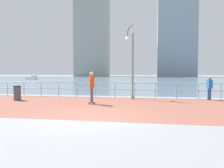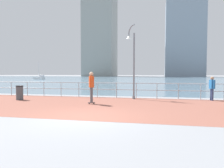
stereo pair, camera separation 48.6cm
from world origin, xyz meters
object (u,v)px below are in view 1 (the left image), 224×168
at_px(trash_bin, 17,93).
at_px(bystander, 209,86).
at_px(sailboat_blue, 32,78).
at_px(lamppost, 131,58).
at_px(skateboarder, 92,85).

bearing_deg(trash_bin, bystander, 10.59).
bearing_deg(bystander, sailboat_blue, 132.00).
xyz_separation_m(lamppost, trash_bin, (-7.02, -2.12, -2.27)).
distance_m(skateboarder, sailboat_blue, 49.99).
height_order(lamppost, sailboat_blue, lamppost).
bearing_deg(skateboarder, sailboat_blue, 123.69).
distance_m(trash_bin, sailboat_blue, 46.64).
height_order(skateboarder, trash_bin, skateboarder).
relative_size(skateboarder, trash_bin, 1.94).
height_order(trash_bin, sailboat_blue, sailboat_blue).
xyz_separation_m(skateboarder, trash_bin, (-5.08, 0.82, -0.62)).
bearing_deg(sailboat_blue, bystander, -48.00).
distance_m(lamppost, bystander, 5.36).
xyz_separation_m(lamppost, sailboat_blue, (-29.66, 38.65, -2.30)).
distance_m(lamppost, sailboat_blue, 48.78).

